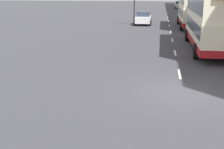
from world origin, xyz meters
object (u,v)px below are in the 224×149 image
object	(u,v)px
car_1	(143,18)
double_decker_bus_near	(211,18)
double_decker_bus_ahead	(192,8)
car_0	(179,5)
traffic_light_far_kerb	(134,1)

from	to	relation	value
car_1	double_decker_bus_near	bearing A→B (deg)	109.52
double_decker_bus_near	double_decker_bus_ahead	bearing A→B (deg)	90.24
car_0	car_1	xyz separation A→B (m)	(-6.29, -36.50, 0.00)
car_1	traffic_light_far_kerb	world-z (taller)	traffic_light_far_kerb
double_decker_bus_ahead	car_1	size ratio (longest dim) A/B	2.63
double_decker_bus_near	car_0	distance (m)	52.70
double_decker_bus_ahead	car_1	xyz separation A→B (m)	(-5.68, 2.06, -1.45)
double_decker_bus_near	car_1	size ratio (longest dim) A/B	2.92
car_0	traffic_light_far_kerb	bearing A→B (deg)	-101.42
double_decker_bus_near	double_decker_bus_ahead	xyz separation A→B (m)	(-0.06, 14.11, -0.00)
car_0	traffic_light_far_kerb	world-z (taller)	traffic_light_far_kerb
car_0	double_decker_bus_ahead	bearing A→B (deg)	-90.92
double_decker_bus_near	car_0	world-z (taller)	double_decker_bus_near
traffic_light_far_kerb	double_decker_bus_ahead	bearing A→B (deg)	-14.32
double_decker_bus_near	double_decker_bus_ahead	size ratio (longest dim) A/B	1.11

